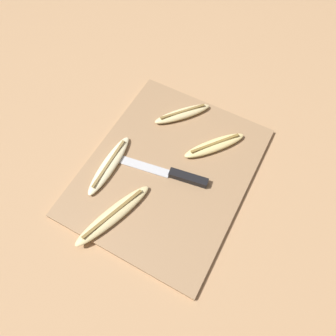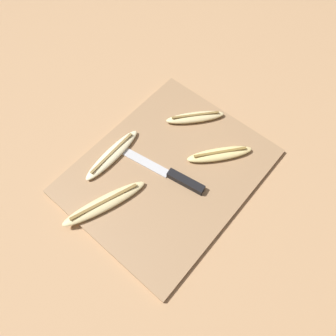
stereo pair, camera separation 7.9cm
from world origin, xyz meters
The scene contains 7 objects.
ground_plane centered at (0.00, 0.00, 0.00)m, with size 4.00×4.00×0.00m, color tan.
cutting_board centered at (0.00, 0.00, 0.01)m, with size 0.47×0.38×0.01m.
knife centered at (-0.01, -0.03, 0.02)m, with size 0.06×0.23×0.02m.
banana_pale_long centered at (-0.06, 0.13, 0.02)m, with size 0.18×0.04×0.02m.
banana_ripe_center centered at (0.16, 0.04, 0.02)m, with size 0.14×0.13×0.02m.
banana_mellow_near centered at (-0.16, 0.05, 0.02)m, with size 0.21×0.10×0.02m.
banana_golden_short centered at (0.11, -0.07, 0.02)m, with size 0.15×0.13×0.02m.
Camera 2 is at (-0.29, -0.24, 0.71)m, focal length 35.00 mm.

